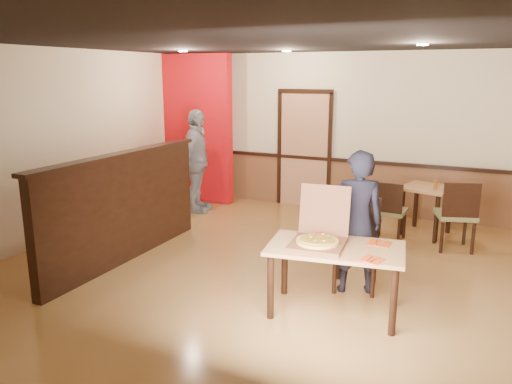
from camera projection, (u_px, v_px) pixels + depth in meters
floor at (269, 279)px, 6.06m from camera, size 7.00×7.00×0.00m
ceiling at (271, 39)px, 5.41m from camera, size 7.00×7.00×0.00m
wall_back at (348, 133)px, 8.82m from camera, size 7.00×0.00×7.00m
wall_left at (47, 147)px, 7.17m from camera, size 0.00×7.00×7.00m
wainscot_back at (346, 186)px, 9.02m from camera, size 7.00×0.04×0.90m
chair_rail_back at (346, 160)px, 8.89m from camera, size 7.00×0.06×0.06m
back_door at (304, 150)px, 9.20m from camera, size 0.90×0.06×2.10m
booth_partition at (124, 206)px, 6.53m from camera, size 0.20×3.10×1.44m
red_accent_panel at (193, 129)px, 9.57m from camera, size 1.60×0.20×2.78m
spot_a at (183, 51)px, 7.94m from camera, size 0.14×0.14×0.02m
spot_b at (287, 51)px, 7.95m from camera, size 0.14×0.14×0.02m
spot_c at (423, 44)px, 6.16m from camera, size 0.14×0.14×0.02m
main_table at (335, 256)px, 5.07m from camera, size 1.45×0.96×0.73m
diner_chair at (357, 239)px, 5.75m from camera, size 0.59×0.59×1.04m
side_chair_left at (389, 209)px, 7.30m from camera, size 0.48×0.48×0.91m
side_chair_right at (457, 213)px, 6.91m from camera, size 0.63×0.63×1.01m
side_table at (427, 198)px, 7.64m from camera, size 0.85×0.85×0.75m
diner at (357, 222)px, 5.54m from camera, size 0.70×0.60×1.63m
passerby at (197, 161)px, 8.84m from camera, size 0.69×1.15×1.83m
pizza_box at (319, 238)px, 5.08m from camera, size 0.59×0.68×0.56m
pizza at (317, 241)px, 5.03m from camera, size 0.54×0.54×0.03m
napkin_near at (372, 260)px, 4.68m from camera, size 0.24×0.24×0.01m
napkin_far at (379, 243)px, 5.13m from camera, size 0.23×0.23×0.01m
condiment at (436, 185)px, 7.43m from camera, size 0.05×0.05×0.13m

